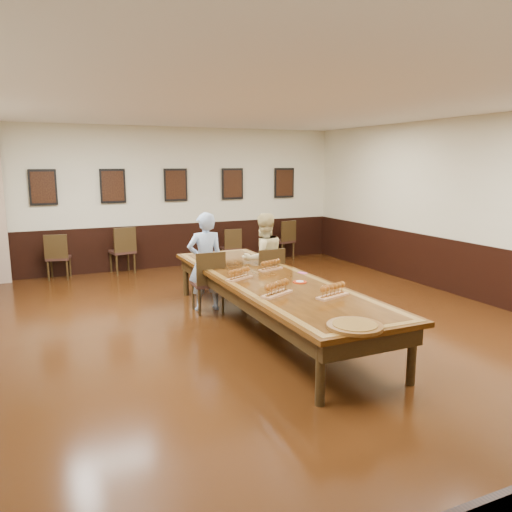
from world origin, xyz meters
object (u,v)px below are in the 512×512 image
spare_chair_d (283,240)px  carved_platter (355,326)px  chair_woman (266,277)px  spare_chair_a (58,256)px  spare_chair_c (231,247)px  conference_table (270,288)px  spare_chair_b (122,250)px  chair_man (208,281)px  person_woman (263,259)px  person_man (205,262)px

spare_chair_d → carved_platter: 7.59m
chair_woman → spare_chair_d: size_ratio=1.02×
spare_chair_a → spare_chair_c: bearing=-170.0°
spare_chair_a → spare_chair_c: size_ratio=1.09×
spare_chair_c → conference_table: spare_chair_c is taller
spare_chair_c → carved_platter: 6.99m
spare_chair_b → spare_chair_d: bearing=169.9°
spare_chair_a → chair_man: bearing=133.1°
spare_chair_b → person_woman: person_woman is taller
spare_chair_b → person_man: person_man is taller
spare_chair_a → person_woman: (3.09, -3.47, 0.30)m
person_woman → chair_woman: bearing=90.0°
chair_man → carved_platter: chair_man is taller
spare_chair_b → carved_platter: spare_chair_b is taller
spare_chair_b → person_woman: size_ratio=0.66×
chair_woman → spare_chair_c: size_ratio=1.13×
spare_chair_b → spare_chair_c: bearing=165.7°
chair_man → chair_woman: (1.02, -0.07, -0.01)m
spare_chair_b → spare_chair_c: 2.50m
chair_woman → person_woman: bearing=-90.0°
chair_woman → spare_chair_a: chair_woman is taller
spare_chair_d → conference_table: (-2.66, -4.72, 0.12)m
chair_man → spare_chair_d: 4.76m
spare_chair_c → person_man: person_man is taller
chair_man → person_woman: size_ratio=0.65×
chair_man → person_woman: (1.02, 0.03, 0.28)m
spare_chair_d → person_woman: (-2.19, -3.48, 0.29)m
spare_chair_c → conference_table: bearing=81.0°
person_woman → person_man: bearing=-5.0°
spare_chair_a → spare_chair_c: 3.80m
chair_woman → spare_chair_b: size_ratio=0.97×
chair_woman → spare_chair_c: bearing=-102.6°
spare_chair_a → conference_table: size_ratio=0.19×
spare_chair_a → person_man: (2.07, -3.39, 0.33)m
chair_woman → conference_table: 1.23m
carved_platter → chair_man: bearing=95.9°
spare_chair_a → spare_chair_d: bearing=-167.3°
spare_chair_a → person_man: person_man is taller
person_woman → conference_table: (-0.47, -1.23, -0.17)m
chair_man → spare_chair_c: chair_man is taller
chair_man → spare_chair_c: 3.76m
chair_man → spare_chair_a: chair_man is taller
spare_chair_d → carved_platter: bearing=54.2°
conference_table → carved_platter: carved_platter is taller
spare_chair_b → carved_platter: (1.13, -7.04, 0.25)m
spare_chair_a → spare_chair_d: 5.28m
chair_woman → spare_chair_c: chair_woman is taller
person_man → chair_woman: bearing=172.9°
chair_man → spare_chair_d: bearing=-129.4°
chair_man → conference_table: chair_man is taller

